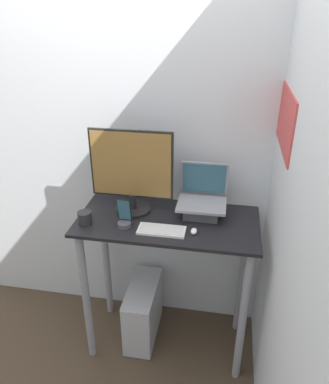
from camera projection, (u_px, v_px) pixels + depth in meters
ground_plane at (161, 371)px, 2.39m from camera, size 12.00×12.00×0.00m
wall_back at (177, 147)px, 2.32m from camera, size 6.00×0.05×2.60m
wall_side_right at (291, 200)px, 1.70m from camera, size 0.06×6.00×2.60m
desk at (168, 252)px, 2.27m from camera, size 1.05×0.50×0.98m
laptop at (202, 203)px, 2.19m from camera, size 0.28×0.24×0.30m
monitor at (132, 174)px, 2.15m from camera, size 0.49×0.21×0.51m
keyboard at (162, 230)px, 2.05m from camera, size 0.26×0.11×0.02m
mouse at (194, 231)px, 2.04m from camera, size 0.03×0.06×0.03m
cell_phone at (124, 218)px, 2.09m from camera, size 0.08×0.08×0.17m
computer_tower at (143, 311)px, 2.57m from camera, size 0.19×0.45×0.42m
mug at (85, 218)px, 2.11m from camera, size 0.08×0.08×0.08m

